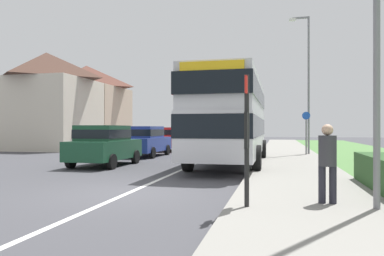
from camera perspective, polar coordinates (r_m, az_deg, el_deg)
The scene contains 12 objects.
ground_plane at distance 9.34m, azimuth -9.56°, elevation -9.84°, with size 120.00×120.00×0.00m, color #424247.
lane_marking_centre at distance 16.94m, azimuth 1.00°, elevation -5.42°, with size 0.14×60.00×0.01m, color silver.
pavement_near_side at distance 14.59m, azimuth 15.72°, elevation -6.06°, with size 3.20×68.00×0.12m, color gray.
double_decker_bus at distance 15.84m, azimuth 6.08°, elevation 1.95°, with size 2.80×9.65×3.70m.
parked_car_dark_green at distance 15.85m, azimuth -13.52°, elevation -2.42°, with size 1.96×3.91×1.71m.
parked_car_blue at distance 20.75m, azimuth -7.30°, elevation -1.87°, with size 1.90×4.27×1.70m.
parked_car_red at distance 25.61m, azimuth -2.83°, elevation -1.58°, with size 1.87×4.08×1.65m.
pedestrian_at_stop at distance 7.63m, azimuth 20.40°, elevation -4.66°, with size 0.34×0.34×1.67m.
bus_stop_sign at distance 6.93m, azimuth 8.56°, elevation -0.46°, with size 0.09×0.52×2.60m.
cycle_route_sign at distance 21.46m, azimuth 17.41°, elevation -0.48°, with size 0.44×0.08×2.52m.
street_lamp_mid at distance 22.28m, azimuth 17.51°, elevation 7.67°, with size 1.14×0.20×8.05m.
house_terrace_far_side at distance 31.99m, azimuth -18.78°, elevation 3.64°, with size 6.58×11.67×7.29m.
Camera 1 is at (3.56, -8.49, 1.59)m, focal length 34.14 mm.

